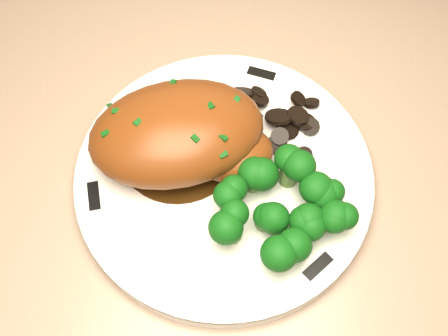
% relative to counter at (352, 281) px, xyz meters
% --- Properties ---
extents(counter, '(2.22, 0.73, 1.08)m').
position_rel_counter_xyz_m(counter, '(0.00, 0.00, 0.00)').
color(counter, '#4F3324').
rests_on(counter, ground).
extents(plate, '(0.34, 0.34, 0.02)m').
position_rel_counter_xyz_m(plate, '(-0.22, -0.08, 0.49)').
color(plate, white).
rests_on(plate, counter).
extents(rim_accent_0, '(0.03, 0.02, 0.00)m').
position_rel_counter_xyz_m(rim_accent_0, '(-0.20, 0.04, 0.50)').
color(rim_accent_0, black).
rests_on(rim_accent_0, plate).
extents(rim_accent_1, '(0.02, 0.03, 0.00)m').
position_rel_counter_xyz_m(rim_accent_1, '(-0.33, -0.12, 0.50)').
color(rim_accent_1, black).
rests_on(rim_accent_1, plate).
extents(rim_accent_2, '(0.03, 0.03, 0.00)m').
position_rel_counter_xyz_m(rim_accent_2, '(-0.12, -0.16, 0.50)').
color(rim_accent_2, black).
rests_on(rim_accent_2, plate).
extents(gravy_pool, '(0.12, 0.12, 0.00)m').
position_rel_counter_xyz_m(gravy_pool, '(-0.26, -0.06, 0.50)').
color(gravy_pool, '#341D09').
rests_on(gravy_pool, plate).
extents(chicken_breast, '(0.20, 0.17, 0.06)m').
position_rel_counter_xyz_m(chicken_breast, '(-0.26, -0.06, 0.53)').
color(chicken_breast, brown).
rests_on(chicken_breast, plate).
extents(mushroom_pile, '(0.10, 0.07, 0.03)m').
position_rel_counter_xyz_m(mushroom_pile, '(-0.18, -0.02, 0.50)').
color(mushroom_pile, black).
rests_on(mushroom_pile, plate).
extents(broccoli_florets, '(0.13, 0.11, 0.04)m').
position_rel_counter_xyz_m(broccoli_florets, '(-0.16, -0.12, 0.52)').
color(broccoli_florets, '#587933').
rests_on(broccoli_florets, plate).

